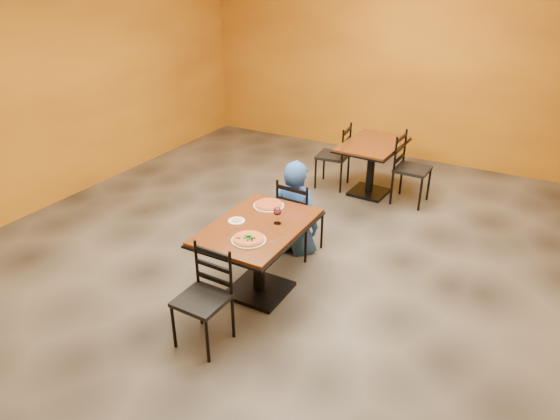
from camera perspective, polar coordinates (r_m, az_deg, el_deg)
The scene contains 19 objects.
floor at distance 5.44m, azimuth 0.38°, elevation -6.52°, with size 7.00×8.00×0.01m, color black.
wall_back at distance 8.43m, azimuth 14.13°, elevation 15.71°, with size 7.00×0.01×3.00m, color orange.
wall_left at distance 7.11m, azimuth -25.77°, elevation 12.04°, with size 0.01×8.00×3.00m, color orange.
table_main at distance 4.78m, azimuth -2.49°, elevation -3.76°, with size 0.83×1.23×0.75m.
table_second at distance 7.03m, azimuth 10.36°, elevation 5.96°, with size 0.79×1.12×0.75m.
chair_main_near at distance 4.28m, azimuth -8.86°, elevation -10.12°, with size 0.39×0.39×0.87m, color black, non-canonical shape.
chair_main_far at distance 5.53m, azimuth 2.30°, elevation -0.62°, with size 0.40×0.40×0.89m, color black, non-canonical shape.
chair_second_left at distance 7.25m, azimuth 6.01°, elevation 6.13°, with size 0.42×0.42×0.92m, color black, non-canonical shape.
chair_second_right at distance 6.91m, azimuth 14.80°, elevation 4.46°, with size 0.43×0.43×0.95m, color black, non-canonical shape.
diner at distance 5.53m, azimuth 1.74°, elevation 0.43°, with size 0.56×0.36×1.07m, color navy.
plate_main at distance 4.43m, azimuth -3.58°, elevation -3.42°, with size 0.31×0.31×0.01m, color white.
pizza_main at distance 4.43m, azimuth -3.58°, elevation -3.24°, with size 0.28×0.28×0.02m, color maroon.
plate_far at distance 5.04m, azimuth -1.30°, elevation 0.50°, with size 0.31×0.31×0.01m, color white.
pizza_far at distance 5.03m, azimuth -1.30°, elevation 0.67°, with size 0.28×0.28×0.02m, color #CC6A27.
side_plate at distance 4.76m, azimuth -4.96°, elevation -1.24°, with size 0.16×0.16×0.01m, color white.
dip at distance 4.76m, azimuth -4.97°, elevation -1.14°, with size 0.09×0.09×0.01m, color tan.
wine_glass at distance 4.67m, azimuth -0.31°, elevation -0.56°, with size 0.08×0.08×0.18m, color white, non-canonical shape.
fork at distance 4.58m, azimuth -5.43°, elevation -2.46°, with size 0.01×0.19×0.00m, color silver.
knife at distance 4.42m, azimuth -0.41°, elevation -3.50°, with size 0.01×0.21×0.00m, color silver.
Camera 1 is at (2.19, -4.01, 2.96)m, focal length 32.23 mm.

